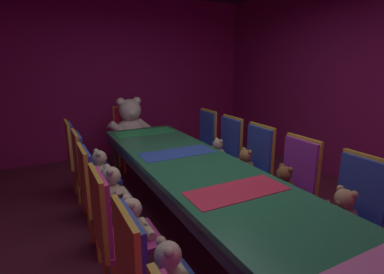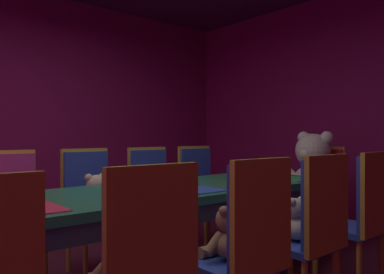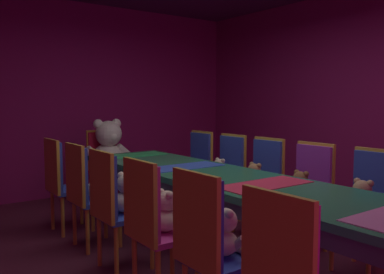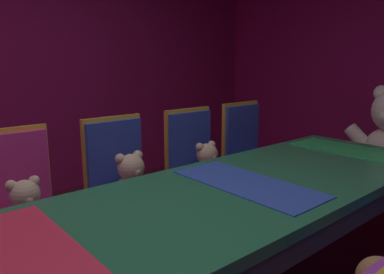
% 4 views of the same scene
% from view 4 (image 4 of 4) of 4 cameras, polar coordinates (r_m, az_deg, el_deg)
% --- Properties ---
extents(banquet_table, '(0.90, 3.69, 0.75)m').
position_cam_4_polar(banquet_table, '(1.56, -4.86, -14.14)').
color(banquet_table, '#26724C').
rests_on(banquet_table, ground_plane).
extents(chair_left_2, '(0.42, 0.41, 0.98)m').
position_cam_4_polar(chair_left_2, '(2.21, -25.13, -8.96)').
color(chair_left_2, '#CC338C').
rests_on(chair_left_2, ground_plane).
extents(teddy_left_2, '(0.25, 0.32, 0.30)m').
position_cam_4_polar(teddy_left_2, '(2.08, -24.01, -10.41)').
color(teddy_left_2, beige).
rests_on(teddy_left_2, chair_left_2).
extents(chair_left_3, '(0.42, 0.41, 0.98)m').
position_cam_4_polar(chair_left_3, '(2.43, -11.01, -6.20)').
color(chair_left_3, '#2D47B2').
rests_on(chair_left_3, ground_plane).
extents(teddy_left_3, '(0.27, 0.35, 0.33)m').
position_cam_4_polar(teddy_left_3, '(2.31, -9.18, -7.01)').
color(teddy_left_3, beige).
rests_on(teddy_left_3, chair_left_3).
extents(chair_left_4, '(0.42, 0.41, 0.98)m').
position_cam_4_polar(chair_left_4, '(2.75, 0.35, -3.81)').
color(chair_left_4, '#2D47B2').
rests_on(chair_left_4, ground_plane).
extents(teddy_left_4, '(0.25, 0.33, 0.31)m').
position_cam_4_polar(teddy_left_4, '(2.65, 2.41, -4.57)').
color(teddy_left_4, beige).
rests_on(teddy_left_4, chair_left_4).
extents(chair_left_5, '(0.42, 0.41, 0.98)m').
position_cam_4_polar(chair_left_5, '(3.18, 8.31, -1.80)').
color(chair_left_5, '#2D47B2').
rests_on(chair_left_5, ground_plane).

